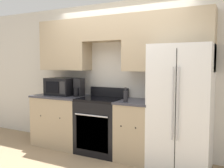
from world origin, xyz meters
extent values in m
plane|color=#937A5B|center=(0.00, 0.00, 0.00)|extent=(12.00, 12.00, 0.00)
cube|color=beige|center=(0.00, 0.66, 1.30)|extent=(8.00, 0.06, 2.60)
cube|color=tan|center=(-1.07, 0.46, 1.86)|extent=(0.97, 0.33, 0.91)
cube|color=tan|center=(-0.21, 0.46, 2.11)|extent=(0.76, 0.33, 0.41)
cube|color=tan|center=(0.86, 0.46, 1.86)|extent=(1.39, 0.33, 0.91)
cube|color=tan|center=(-1.07, 0.31, 0.45)|extent=(0.97, 0.62, 0.90)
cube|color=#383842|center=(-1.07, 0.31, 0.92)|extent=(1.00, 0.64, 0.03)
sphere|color=black|center=(-1.29, 0.00, 0.59)|extent=(0.03, 0.03, 0.03)
sphere|color=black|center=(-0.85, 0.00, 0.59)|extent=(0.03, 0.03, 0.03)
cube|color=tan|center=(0.43, 0.31, 0.45)|extent=(0.52, 0.62, 0.90)
cube|color=#383842|center=(0.43, 0.31, 0.92)|extent=(0.55, 0.64, 0.03)
sphere|color=black|center=(0.31, 0.00, 0.59)|extent=(0.03, 0.03, 0.03)
sphere|color=black|center=(0.55, 0.00, 0.59)|extent=(0.03, 0.03, 0.03)
cube|color=black|center=(-0.21, 0.31, 0.45)|extent=(0.76, 0.62, 0.90)
cube|color=black|center=(-0.21, 0.01, 0.40)|extent=(0.60, 0.01, 0.58)
cube|color=black|center=(-0.21, 0.31, 0.92)|extent=(0.76, 0.62, 0.04)
cube|color=black|center=(-0.21, 0.59, 1.02)|extent=(0.76, 0.04, 0.16)
cylinder|color=silver|center=(-0.21, -0.02, 0.70)|extent=(0.60, 0.02, 0.02)
cube|color=white|center=(1.13, 0.34, 0.90)|extent=(0.86, 0.68, 1.80)
cube|color=black|center=(1.13, 0.00, 0.90)|extent=(0.01, 0.01, 1.66)
cylinder|color=#B7B7BC|center=(1.09, -0.02, 0.99)|extent=(0.02, 0.02, 0.99)
cylinder|color=#B7B7BC|center=(1.16, -0.02, 0.99)|extent=(0.02, 0.02, 0.99)
cube|color=black|center=(-1.08, 0.35, 1.10)|extent=(0.53, 0.41, 0.32)
cube|color=black|center=(-1.13, 0.14, 1.10)|extent=(0.29, 0.01, 0.21)
cube|color=#262628|center=(-0.90, 0.14, 1.10)|extent=(0.12, 0.01, 0.22)
cylinder|color=black|center=(0.34, 0.11, 1.02)|extent=(0.07, 0.07, 0.16)
cylinder|color=black|center=(0.34, 0.11, 1.12)|extent=(0.03, 0.03, 0.05)
cylinder|color=black|center=(0.34, 0.11, 1.16)|extent=(0.03, 0.03, 0.02)
cube|color=black|center=(-0.69, 0.36, 1.10)|extent=(0.15, 0.16, 0.32)
cylinder|color=black|center=(-0.69, 0.27, 1.03)|extent=(0.10, 0.10, 0.15)
camera|label=1|loc=(1.90, -3.33, 1.53)|focal=40.00mm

